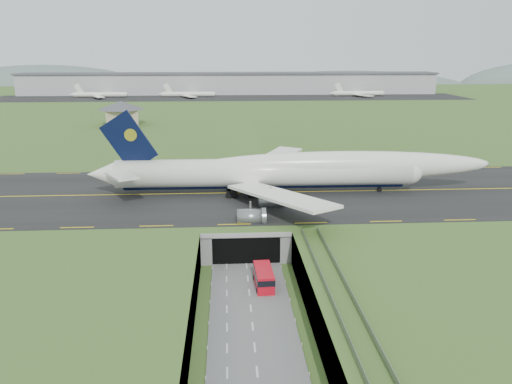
{
  "coord_description": "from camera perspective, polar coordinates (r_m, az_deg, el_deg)",
  "views": [
    {
      "loc": [
        -3.12,
        -73.39,
        36.39
      ],
      "look_at": [
        2.42,
        20.0,
        9.95
      ],
      "focal_mm": 35.0,
      "sensor_mm": 36.0,
      "label": 1
    }
  ],
  "objects": [
    {
      "name": "distant_hills",
      "position": [
        509.5,
        4.31,
        11.19
      ],
      "size": [
        700.0,
        91.0,
        60.0
      ],
      "color": "slate",
      "rests_on": "ground"
    },
    {
      "name": "airfield_deck",
      "position": [
        80.69,
        -0.88,
        -8.66
      ],
      "size": [
        800.0,
        800.0,
        6.0
      ],
      "primitive_type": "cube",
      "color": "gray",
      "rests_on": "ground"
    },
    {
      "name": "jumbo_jet",
      "position": [
        109.45,
        4.21,
        2.41
      ],
      "size": [
        88.59,
        58.09,
        19.21
      ],
      "rotation": [
        0.0,
        0.0,
        -0.01
      ],
      "color": "white",
      "rests_on": "ground"
    },
    {
      "name": "cargo_terminal",
      "position": [
        373.49,
        -2.99,
        12.32
      ],
      "size": [
        320.0,
        67.0,
        15.6
      ],
      "color": "#B2B2B2",
      "rests_on": "ground"
    },
    {
      "name": "tunnel_portal",
      "position": [
        96.02,
        -1.33,
        -4.36
      ],
      "size": [
        17.0,
        22.3,
        6.0
      ],
      "color": "gray",
      "rests_on": "ground"
    },
    {
      "name": "taxiway",
      "position": [
        110.66,
        -1.65,
        -0.11
      ],
      "size": [
        800.0,
        44.0,
        0.18
      ],
      "primitive_type": "cube",
      "color": "black",
      "rests_on": "airfield_deck"
    },
    {
      "name": "shuttle_tram",
      "position": [
        80.72,
        0.88,
        -9.72
      ],
      "size": [
        3.07,
        7.4,
        2.98
      ],
      "rotation": [
        0.0,
        0.0,
        0.04
      ],
      "color": "red",
      "rests_on": "ground"
    },
    {
      "name": "guideway",
      "position": [
        64.11,
        10.05,
        -13.47
      ],
      "size": [
        3.0,
        53.0,
        7.05
      ],
      "color": "#A8A8A3",
      "rests_on": "ground"
    },
    {
      "name": "ground",
      "position": [
        81.98,
        -0.88,
        -10.57
      ],
      "size": [
        900.0,
        900.0,
        0.0
      ],
      "primitive_type": "plane",
      "color": "#455F26",
      "rests_on": "ground"
    },
    {
      "name": "trench_road",
      "position": [
        75.29,
        -0.62,
        -13.03
      ],
      "size": [
        12.0,
        75.0,
        0.2
      ],
      "primitive_type": "cube",
      "color": "slate",
      "rests_on": "ground"
    },
    {
      "name": "service_building",
      "position": [
        220.55,
        -15.14,
        8.92
      ],
      "size": [
        22.57,
        22.57,
        10.31
      ],
      "rotation": [
        0.0,
        0.0,
        0.22
      ],
      "color": "tan",
      "rests_on": "ground"
    }
  ]
}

